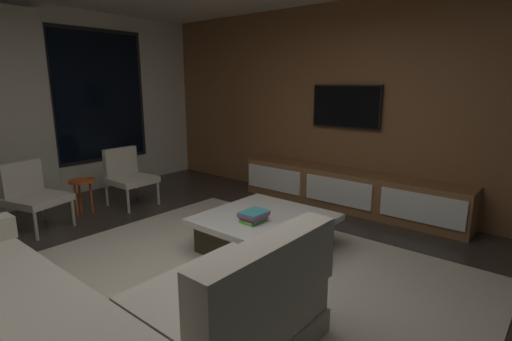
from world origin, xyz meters
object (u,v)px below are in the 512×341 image
object	(u,v)px
accent_chair_near_window	(128,174)
side_stool	(82,186)
accent_chair_by_curtain	(32,192)
mounted_tv	(346,106)
sectional_couch	(66,324)
media_console	(349,191)
book_stack_on_coffee_table	(254,216)
coffee_table	(265,233)

from	to	relation	value
accent_chair_near_window	side_stool	xyz separation A→B (m)	(-0.62, 0.05, -0.06)
accent_chair_by_curtain	mounted_tv	distance (m)	3.99
sectional_couch	mounted_tv	size ratio (longest dim) A/B	2.56
sectional_couch	media_console	world-z (taller)	sectional_couch
accent_chair_near_window	media_console	size ratio (longest dim) A/B	0.25
sectional_couch	book_stack_on_coffee_table	xyz separation A→B (m)	(1.85, 0.13, 0.13)
coffee_table	book_stack_on_coffee_table	xyz separation A→B (m)	(-0.19, -0.01, 0.23)
book_stack_on_coffee_table	side_stool	xyz separation A→B (m)	(-0.45, 2.47, -0.04)
coffee_table	sectional_couch	bearing A→B (deg)	-175.89
sectional_couch	side_stool	xyz separation A→B (m)	(1.40, 2.61, 0.08)
media_console	mounted_tv	world-z (taller)	mounted_tv
coffee_table	accent_chair_near_window	distance (m)	2.43
side_stool	sectional_couch	bearing A→B (deg)	-118.14
coffee_table	side_stool	bearing A→B (deg)	104.62
coffee_table	mounted_tv	world-z (taller)	mounted_tv
accent_chair_by_curtain	accent_chair_near_window	bearing A→B (deg)	-0.40
sectional_couch	coffee_table	size ratio (longest dim) A/B	2.16
book_stack_on_coffee_table	side_stool	size ratio (longest dim) A/B	0.55
book_stack_on_coffee_table	accent_chair_by_curtain	bearing A→B (deg)	113.42
accent_chair_near_window	media_console	distance (m)	3.02
sectional_couch	side_stool	world-z (taller)	sectional_couch
media_console	mounted_tv	distance (m)	1.13
book_stack_on_coffee_table	side_stool	world-z (taller)	book_stack_on_coffee_table
media_console	mounted_tv	size ratio (longest dim) A/B	3.17
book_stack_on_coffee_table	accent_chair_near_window	size ratio (longest dim) A/B	0.32
book_stack_on_coffee_table	accent_chair_near_window	bearing A→B (deg)	85.96
sectional_couch	accent_chair_near_window	world-z (taller)	sectional_couch
accent_chair_by_curtain	mounted_tv	xyz separation A→B (m)	(3.15, -2.27, 0.92)
accent_chair_near_window	coffee_table	bearing A→B (deg)	-89.58
coffee_table	side_stool	world-z (taller)	side_stool
sectional_couch	media_console	bearing A→B (deg)	1.51
media_console	accent_chair_by_curtain	bearing A→B (deg)	140.28
coffee_table	accent_chair_by_curtain	bearing A→B (deg)	117.17
book_stack_on_coffee_table	accent_chair_by_curtain	world-z (taller)	accent_chair_by_curtain
coffee_table	accent_chair_by_curtain	xyz separation A→B (m)	(-1.24, 2.42, 0.25)
book_stack_on_coffee_table	media_console	distance (m)	1.92
media_console	mounted_tv	bearing A→B (deg)	47.55
accent_chair_near_window	mounted_tv	distance (m)	3.11
sectional_couch	coffee_table	world-z (taller)	sectional_couch
sectional_couch	accent_chair_near_window	distance (m)	3.26
sectional_couch	media_console	size ratio (longest dim) A/B	0.81
coffee_table	accent_chair_by_curtain	world-z (taller)	accent_chair_by_curtain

